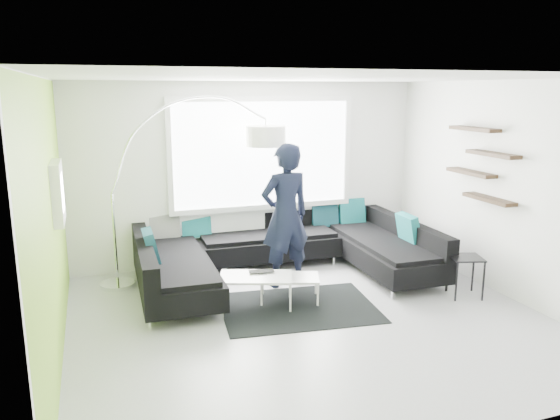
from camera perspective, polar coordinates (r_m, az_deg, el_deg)
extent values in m
plane|color=gray|center=(6.63, 3.14, -11.35)|extent=(5.50, 5.50, 0.00)
cube|color=silver|center=(8.52, -3.16, 3.85)|extent=(5.50, 0.04, 2.80)
cube|color=silver|center=(4.08, 16.92, -6.29)|extent=(5.50, 0.04, 2.80)
cube|color=silver|center=(5.76, -22.90, -1.33)|extent=(0.04, 5.00, 2.80)
cube|color=silver|center=(7.67, 22.65, 1.93)|extent=(0.04, 5.00, 2.80)
cube|color=white|center=(6.07, 3.46, 13.62)|extent=(5.50, 5.00, 0.04)
cube|color=#7FB72D|center=(5.76, -22.80, -1.33)|extent=(0.01, 5.00, 2.80)
cube|color=white|center=(8.50, -1.81, 5.88)|extent=(2.96, 0.06, 1.68)
cube|color=white|center=(6.30, -22.12, 1.72)|extent=(0.12, 0.66, 0.66)
cube|color=black|center=(7.85, 20.30, 4.57)|extent=(0.20, 1.24, 0.95)
cube|color=black|center=(7.87, 0.36, -5.75)|extent=(4.13, 2.62, 0.43)
cube|color=black|center=(7.76, 0.36, -3.12)|extent=(4.13, 2.62, 0.32)
cube|color=#0C4C51|center=(7.74, 0.36, -2.67)|extent=(3.64, 0.31, 0.45)
cube|color=black|center=(6.94, 1.92, -10.15)|extent=(2.06, 1.60, 0.01)
cube|color=silver|center=(7.04, -0.75, -8.19)|extent=(1.34, 1.04, 0.39)
cube|color=black|center=(7.63, 18.76, -6.59)|extent=(0.49, 0.49, 0.54)
imported|color=black|center=(7.45, 0.56, -0.61)|extent=(0.87, 0.70, 1.98)
imported|color=black|center=(6.98, -1.90, -6.59)|extent=(0.39, 0.32, 0.03)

